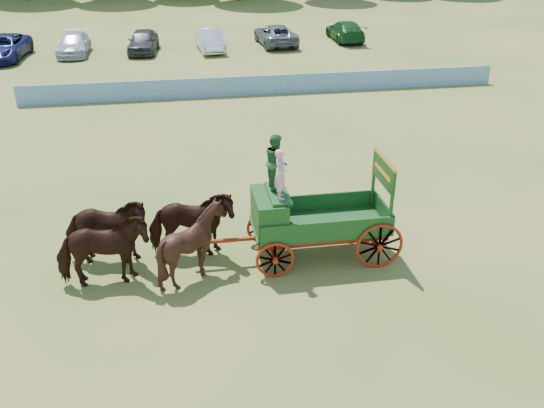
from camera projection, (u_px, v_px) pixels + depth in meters
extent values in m
plane|color=olive|center=(401.00, 269.00, 17.34)|extent=(160.00, 160.00, 0.00)
imported|color=black|center=(103.00, 251.00, 16.16)|extent=(2.56, 1.28, 2.11)
imported|color=black|center=(106.00, 232.00, 17.13)|extent=(2.64, 1.50, 2.11)
imported|color=black|center=(193.00, 244.00, 16.52)|extent=(2.07, 1.87, 2.11)
imported|color=black|center=(191.00, 225.00, 17.49)|extent=(2.55, 1.27, 2.11)
cube|color=#9C2E0F|center=(269.00, 241.00, 17.54)|extent=(0.12, 2.00, 0.12)
cube|color=#9C2E0F|center=(369.00, 233.00, 17.99)|extent=(0.12, 2.00, 0.12)
cube|color=#9C2E0F|center=(324.00, 243.00, 17.22)|extent=(3.80, 0.10, 0.12)
cube|color=#9C2E0F|center=(316.00, 225.00, 18.19)|extent=(3.80, 0.10, 0.12)
cube|color=#9C2E0F|center=(238.00, 240.00, 17.33)|extent=(2.80, 0.09, 0.09)
cube|color=#194C1A|center=(320.00, 225.00, 17.58)|extent=(3.80, 1.80, 0.10)
cube|color=#194C1A|center=(328.00, 231.00, 16.67)|extent=(3.80, 0.06, 0.55)
cube|color=#194C1A|center=(314.00, 203.00, 18.22)|extent=(3.80, 0.06, 0.55)
cube|color=#194C1A|center=(383.00, 211.00, 17.73)|extent=(0.06, 1.80, 0.55)
cube|color=#194C1A|center=(269.00, 212.00, 17.11)|extent=(0.85, 1.70, 1.05)
cube|color=#194C1A|center=(278.00, 194.00, 16.89)|extent=(0.55, 1.50, 0.08)
cube|color=#194C1A|center=(256.00, 220.00, 17.14)|extent=(0.10, 1.60, 0.65)
cube|color=#194C1A|center=(262.00, 228.00, 17.30)|extent=(0.55, 1.60, 0.06)
cube|color=#194C1A|center=(392.00, 203.00, 16.72)|extent=(0.08, 0.08, 1.80)
cube|color=#194C1A|center=(373.00, 180.00, 18.13)|extent=(0.08, 0.08, 1.80)
cube|color=#194C1A|center=(384.00, 172.00, 17.16)|extent=(0.07, 1.75, 0.75)
cube|color=gold|center=(385.00, 159.00, 16.98)|extent=(0.08, 1.80, 0.09)
cube|color=gold|center=(383.00, 172.00, 17.15)|extent=(0.02, 1.30, 0.12)
torus|color=#9C2E0F|center=(275.00, 260.00, 16.72)|extent=(1.09, 0.09, 1.09)
torus|color=#9C2E0F|center=(264.00, 227.00, 18.40)|extent=(1.09, 0.09, 1.09)
torus|color=#9C2E0F|center=(379.00, 246.00, 17.10)|extent=(1.39, 0.09, 1.39)
torus|color=#9C2E0F|center=(360.00, 215.00, 18.78)|extent=(1.39, 0.09, 1.39)
imported|color=beige|center=(281.00, 174.00, 16.25)|extent=(0.34, 0.52, 1.42)
imported|color=#235E2E|center=(276.00, 161.00, 16.83)|extent=(0.60, 0.77, 1.58)
cube|color=#1E65A7|center=(266.00, 85.00, 32.84)|extent=(26.00, 0.08, 1.05)
imported|color=navy|center=(3.00, 47.00, 40.08)|extent=(3.07, 5.86, 1.57)
imported|color=silver|center=(74.00, 44.00, 41.42)|extent=(2.00, 4.83, 1.40)
imported|color=#333338|center=(143.00, 41.00, 41.94)|extent=(2.34, 4.74, 1.55)
imported|color=silver|center=(210.00, 40.00, 42.42)|extent=(1.97, 4.65, 1.49)
imported|color=slate|center=(276.00, 35.00, 44.22)|extent=(2.76, 5.41, 1.46)
imported|color=#144C1E|center=(345.00, 31.00, 45.59)|extent=(2.05, 5.03, 1.46)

